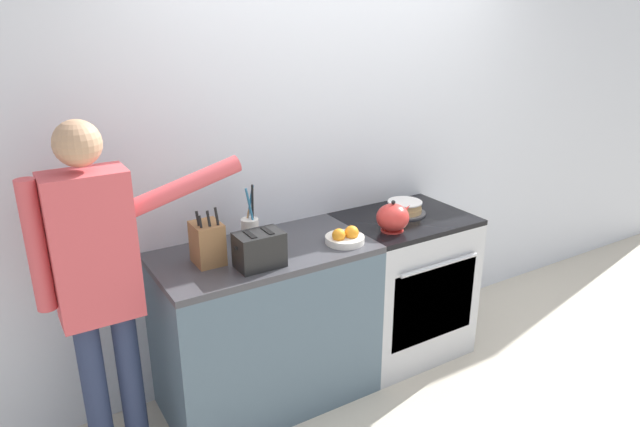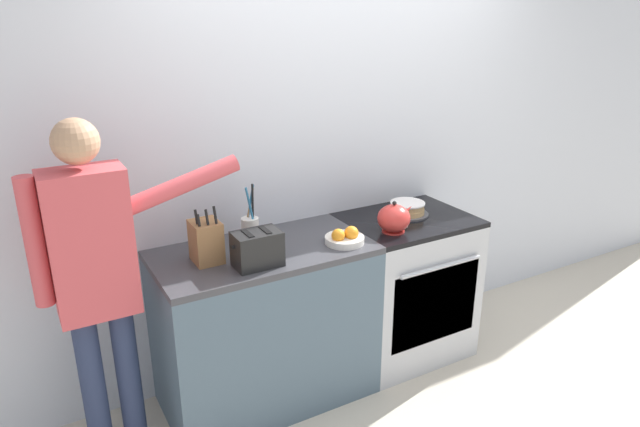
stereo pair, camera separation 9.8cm
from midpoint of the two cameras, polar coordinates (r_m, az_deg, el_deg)
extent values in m
plane|color=beige|center=(3.52, 8.12, -16.76)|extent=(16.00, 16.00, 0.00)
cube|color=silver|center=(3.42, 2.87, 6.56)|extent=(8.00, 0.04, 2.60)
cube|color=#4C6070|center=(3.20, -4.53, -11.35)|extent=(1.14, 0.60, 0.87)
cube|color=#3D3D42|center=(2.99, -4.76, -3.91)|extent=(1.14, 0.60, 0.03)
cube|color=#B7BABF|center=(3.64, 9.18, -7.36)|extent=(0.75, 0.60, 0.87)
cube|color=black|center=(3.43, 12.27, -8.92)|extent=(0.62, 0.01, 0.48)
cylinder|color=#B7BABF|center=(3.30, 12.89, -5.22)|extent=(0.57, 0.02, 0.02)
cube|color=black|center=(3.46, 9.60, -0.68)|extent=(0.75, 0.60, 0.03)
cylinder|color=#4C4C51|center=(3.50, 9.49, -0.03)|extent=(0.26, 0.26, 0.01)
cylinder|color=tan|center=(3.50, 9.51, 0.28)|extent=(0.21, 0.21, 0.03)
cylinder|color=tan|center=(3.49, 9.54, 0.75)|extent=(0.20, 0.20, 0.03)
cylinder|color=white|center=(3.48, 9.56, 1.05)|extent=(0.21, 0.21, 0.01)
cylinder|color=red|center=(3.23, 8.19, -1.73)|extent=(0.13, 0.13, 0.01)
ellipsoid|color=red|center=(3.20, 8.26, -0.49)|extent=(0.18, 0.18, 0.16)
cone|color=red|center=(3.25, 9.51, 0.23)|extent=(0.09, 0.04, 0.08)
sphere|color=black|center=(3.17, 8.34, 1.04)|extent=(0.02, 0.02, 0.02)
cube|color=olive|center=(2.84, -10.35, -2.80)|extent=(0.14, 0.16, 0.21)
cylinder|color=black|center=(2.75, -11.05, -0.67)|extent=(0.01, 0.03, 0.06)
cylinder|color=black|center=(2.75, -10.25, -0.38)|extent=(0.01, 0.04, 0.08)
cylinder|color=black|center=(2.76, -9.45, -0.15)|extent=(0.01, 0.04, 0.09)
cylinder|color=black|center=(2.78, -11.29, -0.34)|extent=(0.01, 0.03, 0.07)
cylinder|color=silver|center=(3.07, -6.09, -1.61)|extent=(0.09, 0.09, 0.13)
cylinder|color=teal|center=(3.05, -6.15, 0.51)|extent=(0.05, 0.03, 0.26)
cylinder|color=black|center=(3.03, -5.83, 0.52)|extent=(0.02, 0.04, 0.28)
cylinder|color=teal|center=(3.01, -6.00, 0.28)|extent=(0.06, 0.02, 0.26)
cylinder|color=#A37A51|center=(3.05, -6.19, 0.34)|extent=(0.06, 0.03, 0.24)
cylinder|color=silver|center=(3.04, 3.39, -2.65)|extent=(0.21, 0.21, 0.04)
sphere|color=orange|center=(3.03, 4.08, -1.97)|extent=(0.08, 0.08, 0.08)
sphere|color=orange|center=(3.00, 2.77, -2.21)|extent=(0.07, 0.07, 0.07)
cube|color=black|center=(2.77, -5.28, -3.55)|extent=(0.23, 0.15, 0.17)
cube|color=black|center=(2.72, -6.22, -2.01)|extent=(0.03, 0.10, 0.00)
cube|color=black|center=(2.75, -4.48, -1.66)|extent=(0.03, 0.10, 0.00)
cube|color=black|center=(2.71, -7.66, -3.37)|extent=(0.02, 0.02, 0.01)
cylinder|color=#283351|center=(2.96, -20.73, -16.36)|extent=(0.11, 0.11, 0.80)
cylinder|color=#283351|center=(2.98, -17.60, -15.72)|extent=(0.11, 0.11, 0.80)
cube|color=#D14C51|center=(2.62, -20.97, -2.87)|extent=(0.34, 0.20, 0.66)
cylinder|color=#D14C51|center=(2.59, -25.66, -2.66)|extent=(0.08, 0.08, 0.56)
cylinder|color=#D14C51|center=(2.63, -12.79, 2.72)|extent=(0.57, 0.08, 0.22)
sphere|color=tan|center=(2.49, -22.24, 6.68)|extent=(0.19, 0.19, 0.19)
camera|label=1|loc=(0.05, -89.07, 0.34)|focal=32.00mm
camera|label=2|loc=(0.05, 90.93, -0.34)|focal=32.00mm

